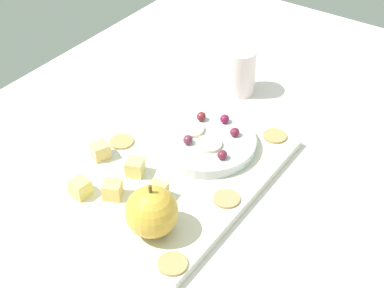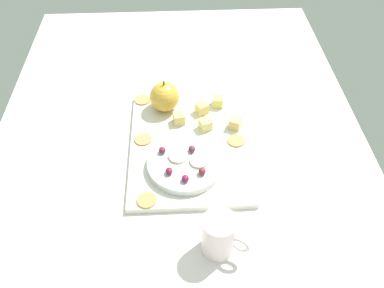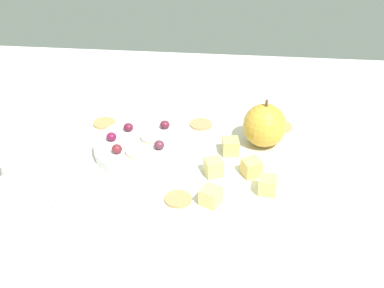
{
  "view_description": "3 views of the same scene",
  "coord_description": "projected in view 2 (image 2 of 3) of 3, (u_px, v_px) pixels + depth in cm",
  "views": [
    {
      "loc": [
        -58.7,
        -41.16,
        68.78
      ],
      "look_at": [
        1.24,
        0.47,
        10.45
      ],
      "focal_mm": 52.57,
      "sensor_mm": 36.0,
      "label": 1
    },
    {
      "loc": [
        68.64,
        -0.5,
        78.24
      ],
      "look_at": [
        1.01,
        2.86,
        8.41
      ],
      "focal_mm": 37.93,
      "sensor_mm": 36.0,
      "label": 2
    },
    {
      "loc": [
        -9.7,
        76.57,
        57.68
      ],
      "look_at": [
        -2.33,
        1.57,
        8.86
      ],
      "focal_mm": 48.41,
      "sensor_mm": 36.0,
      "label": 3
    }
  ],
  "objects": [
    {
      "name": "grape_0",
      "position": [
        169.0,
        171.0,
        0.91
      ],
      "size": [
        1.81,
        1.63,
        1.5
      ],
      "primitive_type": "ellipsoid",
      "color": "maroon",
      "rests_on": "serving_dish"
    },
    {
      "name": "serving_dish",
      "position": [
        185.0,
        164.0,
        0.94
      ],
      "size": [
        17.69,
        17.69,
        1.87
      ],
      "primitive_type": "cylinder",
      "color": "silver",
      "rests_on": "platter"
    },
    {
      "name": "apple_stem",
      "position": [
        164.0,
        83.0,
        1.03
      ],
      "size": [
        0.5,
        0.5,
        1.2
      ],
      "primitive_type": "cylinder",
      "color": "brown",
      "rests_on": "apple_whole"
    },
    {
      "name": "cup",
      "position": [
        219.0,
        235.0,
        0.78
      ],
      "size": [
        7.01,
        9.17,
        9.52
      ],
      "color": "white",
      "rests_on": "table"
    },
    {
      "name": "cheese_cube_3",
      "position": [
        202.0,
        108.0,
        1.07
      ],
      "size": [
        3.76,
        3.76,
        2.8
      ],
      "primitive_type": "cube",
      "rotation": [
        0.0,
        0.0,
        0.47
      ],
      "color": "#EECA6B",
      "rests_on": "platter"
    },
    {
      "name": "apple_slice_0",
      "position": [
        178.0,
        156.0,
        0.94
      ],
      "size": [
        4.51,
        4.51,
        0.6
      ],
      "primitive_type": "cylinder",
      "color": "beige",
      "rests_on": "serving_dish"
    },
    {
      "name": "apple_slice_1",
      "position": [
        199.0,
        161.0,
        0.93
      ],
      "size": [
        4.51,
        4.51,
        0.6
      ],
      "primitive_type": "cylinder",
      "color": "beige",
      "rests_on": "serving_dish"
    },
    {
      "name": "platter",
      "position": [
        189.0,
        145.0,
        1.01
      ],
      "size": [
        38.94,
        28.87,
        1.55
      ],
      "primitive_type": "cube",
      "color": "silver",
      "rests_on": "table"
    },
    {
      "name": "grape_3",
      "position": [
        162.0,
        150.0,
        0.95
      ],
      "size": [
        1.81,
        1.63,
        1.54
      ],
      "primitive_type": "ellipsoid",
      "color": "maroon",
      "rests_on": "serving_dish"
    },
    {
      "name": "cheese_cube_4",
      "position": [
        235.0,
        123.0,
        1.03
      ],
      "size": [
        3.72,
        3.72,
        2.8
      ],
      "primitive_type": "cube",
      "rotation": [
        0.0,
        0.0,
        1.13
      ],
      "color": "#E3C373",
      "rests_on": "platter"
    },
    {
      "name": "apple_whole",
      "position": [
        165.0,
        97.0,
        1.07
      ],
      "size": [
        7.86,
        7.86,
        7.86
      ],
      "primitive_type": "sphere",
      "color": "gold",
      "rests_on": "platter"
    },
    {
      "name": "cracker_0",
      "position": [
        143.0,
        139.0,
        1.01
      ],
      "size": [
        4.3,
        4.3,
        0.4
      ],
      "primitive_type": "cylinder",
      "color": "tan",
      "rests_on": "platter"
    },
    {
      "name": "table",
      "position": [
        180.0,
        158.0,
        1.02
      ],
      "size": [
        142.75,
        95.17,
        4.81
      ],
      "primitive_type": "cube",
      "color": "silver",
      "rests_on": "ground"
    },
    {
      "name": "cracker_3",
      "position": [
        147.0,
        200.0,
        0.88
      ],
      "size": [
        4.3,
        4.3,
        0.4
      ],
      "primitive_type": "cylinder",
      "color": "tan",
      "rests_on": "platter"
    },
    {
      "name": "cracker_2",
      "position": [
        236.0,
        141.0,
        1.01
      ],
      "size": [
        4.3,
        4.3,
        0.4
      ],
      "primitive_type": "cylinder",
      "color": "tan",
      "rests_on": "platter"
    },
    {
      "name": "cheese_cube_2",
      "position": [
        218.0,
        101.0,
        1.09
      ],
      "size": [
        3.06,
        3.06,
        2.8
      ],
      "primitive_type": "cube",
      "rotation": [
        0.0,
        0.0,
        1.47
      ],
      "color": "#E6D66C",
      "rests_on": "platter"
    },
    {
      "name": "cheese_cube_1",
      "position": [
        205.0,
        124.0,
        1.03
      ],
      "size": [
        3.64,
        3.64,
        2.8
      ],
      "primitive_type": "cube",
      "rotation": [
        0.0,
        0.0,
        0.39
      ],
      "color": "#E2CF72",
      "rests_on": "platter"
    },
    {
      "name": "grape_1",
      "position": [
        185.0,
        179.0,
        0.89
      ],
      "size": [
        1.81,
        1.63,
        1.54
      ],
      "primitive_type": "ellipsoid",
      "color": "maroon",
      "rests_on": "serving_dish"
    },
    {
      "name": "grape_4",
      "position": [
        202.0,
        171.0,
        0.9
      ],
      "size": [
        1.81,
        1.63,
        1.66
      ],
      "primitive_type": "ellipsoid",
      "color": "maroon",
      "rests_on": "serving_dish"
    },
    {
      "name": "grape_2",
      "position": [
        192.0,
        149.0,
        0.95
      ],
      "size": [
        1.81,
        1.63,
        1.65
      ],
      "primitive_type": "ellipsoid",
      "color": "#632A40",
      "rests_on": "serving_dish"
    },
    {
      "name": "cheese_cube_0",
      "position": [
        178.0,
        118.0,
        1.05
      ],
      "size": [
        3.18,
        3.18,
        2.8
      ],
      "primitive_type": "cube",
      "rotation": [
        0.0,
        0.0,
        0.15
      ],
      "color": "#E0C36B",
      "rests_on": "platter"
    },
    {
      "name": "cracker_1",
      "position": [
        143.0,
        100.0,
        1.12
      ],
      "size": [
        4.3,
        4.3,
        0.4
      ],
      "primitive_type": "cylinder",
      "color": "tan",
      "rests_on": "platter"
    }
  ]
}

